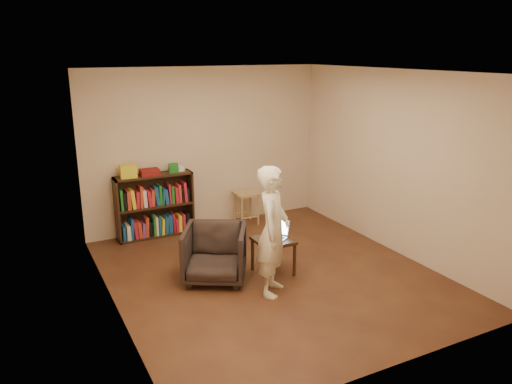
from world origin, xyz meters
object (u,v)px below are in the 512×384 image
side_table (273,245)px  person (273,231)px  stool (246,198)px  bookshelf (155,209)px  armchair (215,254)px  laptop (276,233)px

side_table → person: (-0.27, -0.47, 0.39)m
stool → person: bearing=-108.7°
bookshelf → person: bearing=-74.1°
stool → side_table: (-0.54, -1.91, -0.05)m
armchair → bookshelf: bearing=126.3°
side_table → laptop: (0.07, 0.05, 0.14)m
stool → side_table: bearing=-105.7°
bookshelf → stool: size_ratio=2.17×
side_table → person: size_ratio=0.30×
bookshelf → armchair: size_ratio=1.54×
stool → side_table: stool is taller
bookshelf → laptop: bearing=-62.4°
person → armchair: bearing=77.2°
laptop → stool: bearing=131.5°
stool → armchair: armchair is taller
laptop → person: person is taller
bookshelf → stool: (1.53, -0.15, 0.01)m
side_table → armchair: bearing=167.4°
person → stool: bearing=21.0°
armchair → laptop: (0.82, -0.12, 0.18)m
side_table → person: bearing=-119.9°
armchair → side_table: size_ratio=1.63×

